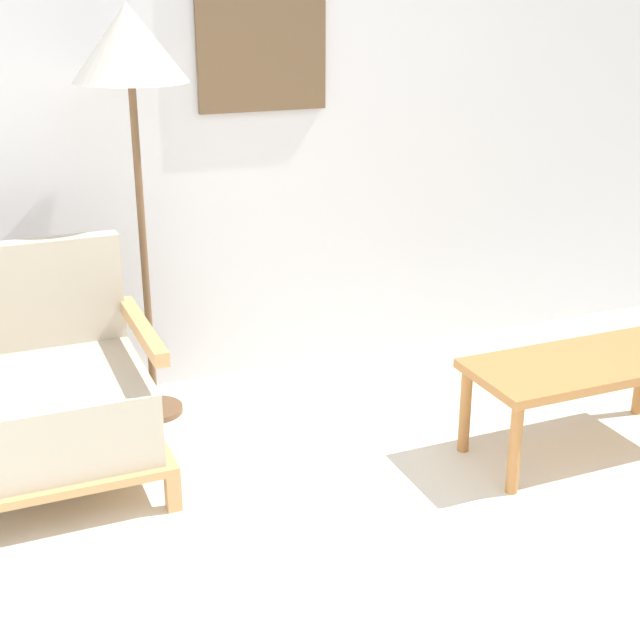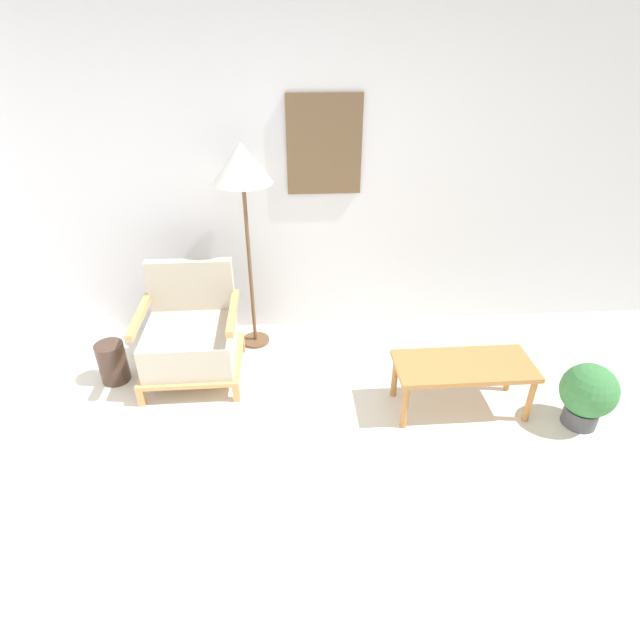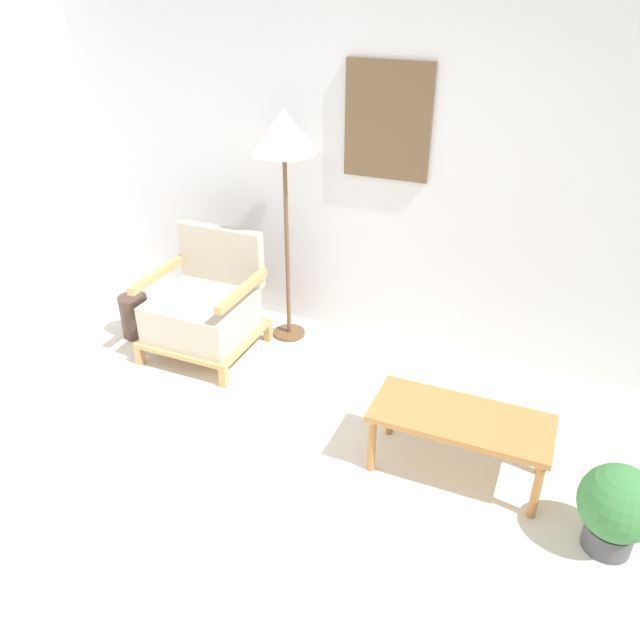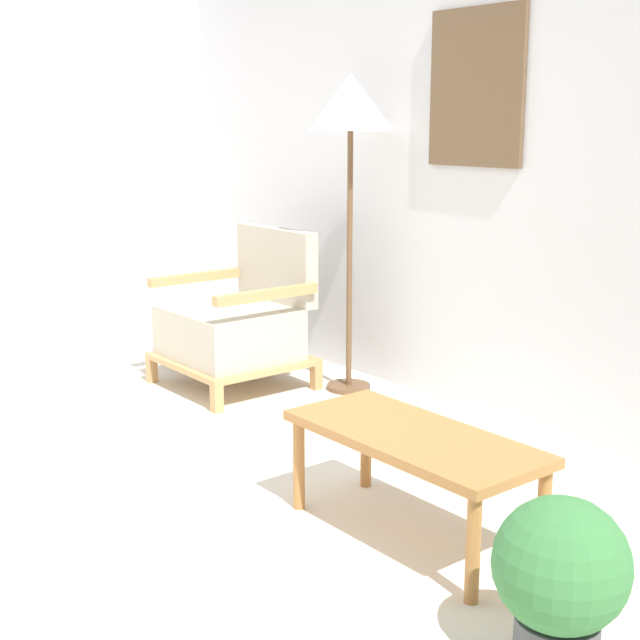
# 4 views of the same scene
# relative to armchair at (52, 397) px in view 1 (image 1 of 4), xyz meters

# --- Properties ---
(wall_back) EXTENTS (8.00, 0.09, 2.70)m
(wall_back) POSITION_rel_armchair_xyz_m (1.00, 0.71, 1.01)
(wall_back) COLOR silver
(wall_back) RESTS_ON ground_plane
(armchair) EXTENTS (0.72, 0.67, 0.83)m
(armchair) POSITION_rel_armchair_xyz_m (0.00, 0.00, 0.00)
(armchair) COLOR tan
(armchair) RESTS_ON ground_plane
(floor_lamp) EXTENTS (0.43, 0.43, 1.63)m
(floor_lamp) POSITION_rel_armchair_xyz_m (0.44, 0.42, 1.10)
(floor_lamp) COLOR brown
(floor_lamp) RESTS_ON ground_plane
(coffee_table) EXTENTS (0.93, 0.41, 0.38)m
(coffee_table) POSITION_rel_armchair_xyz_m (1.89, -0.53, -0.01)
(coffee_table) COLOR #B2753D
(coffee_table) RESTS_ON ground_plane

